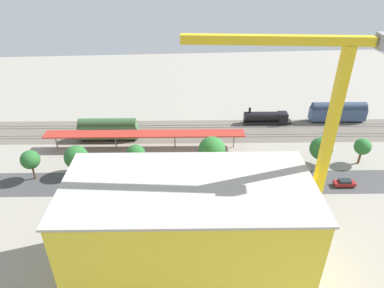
# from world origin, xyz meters

# --- Properties ---
(ground_plane) EXTENTS (206.20, 206.20, 0.00)m
(ground_plane) POSITION_xyz_m (0.00, 0.00, 0.00)
(ground_plane) COLOR gray
(ground_plane) RESTS_ON ground
(rail_bed) EXTENTS (129.49, 21.75, 0.01)m
(rail_bed) POSITION_xyz_m (0.00, -21.96, 0.00)
(rail_bed) COLOR #665E54
(rail_bed) RESTS_ON ground
(street_asphalt) EXTENTS (129.18, 16.72, 0.01)m
(street_asphalt) POSITION_xyz_m (0.00, 3.04, 0.00)
(street_asphalt) COLOR #424244
(street_asphalt) RESTS_ON ground
(track_rails) EXTENTS (128.65, 15.33, 0.12)m
(track_rails) POSITION_xyz_m (0.00, -21.96, 0.18)
(track_rails) COLOR #9E9EA8
(track_rails) RESTS_ON ground
(platform_canopy_near) EXTENTS (52.35, 7.15, 4.43)m
(platform_canopy_near) POSITION_xyz_m (9.97, -13.37, 4.22)
(platform_canopy_near) COLOR #A82D23
(platform_canopy_near) RESTS_ON ground
(locomotive) EXTENTS (14.40, 3.72, 5.25)m
(locomotive) POSITION_xyz_m (-26.12, -24.98, 1.87)
(locomotive) COLOR black
(locomotive) RESTS_ON ground
(passenger_coach) EXTENTS (16.87, 4.14, 6.19)m
(passenger_coach) POSITION_xyz_m (-47.65, -24.98, 3.25)
(passenger_coach) COLOR black
(passenger_coach) RESTS_ON ground
(freight_coach_far) EXTENTS (16.35, 4.04, 6.28)m
(freight_coach_far) POSITION_xyz_m (20.34, -18.94, 3.30)
(freight_coach_far) COLOR black
(freight_coach_far) RESTS_ON ground
(parked_car_0) EXTENTS (4.76, 2.00, 1.63)m
(parked_car_0) POSITION_xyz_m (-35.27, 6.77, 0.73)
(parked_car_0) COLOR black
(parked_car_0) RESTS_ON ground
(parked_car_1) EXTENTS (4.54, 2.09, 1.63)m
(parked_car_1) POSITION_xyz_m (-26.29, 6.80, 0.72)
(parked_car_1) COLOR black
(parked_car_1) RESTS_ON ground
(parked_car_2) EXTENTS (4.64, 2.04, 1.53)m
(parked_car_2) POSITION_xyz_m (-18.46, 6.27, 0.69)
(parked_car_2) COLOR black
(parked_car_2) RESTS_ON ground
(parked_car_3) EXTENTS (4.82, 1.79, 1.71)m
(parked_car_3) POSITION_xyz_m (-10.69, 6.79, 0.76)
(parked_car_3) COLOR black
(parked_car_3) RESTS_ON ground
(parked_car_4) EXTENTS (4.76, 1.89, 1.80)m
(parked_car_4) POSITION_xyz_m (-2.99, 6.44, 0.79)
(parked_car_4) COLOR black
(parked_car_4) RESTS_ON ground
(construction_building) EXTENTS (37.24, 19.19, 17.07)m
(construction_building) POSITION_xyz_m (1.13, 26.70, 8.54)
(construction_building) COLOR yellow
(construction_building) RESTS_ON ground
(construction_roof_slab) EXTENTS (37.88, 19.82, 0.40)m
(construction_roof_slab) POSITION_xyz_m (1.13, 26.70, 17.27)
(construction_roof_slab) COLOR #B7B2A8
(construction_roof_slab) RESTS_ON construction_building
(tower_crane) EXTENTS (27.67, 5.09, 37.54)m
(tower_crane) POSITION_xyz_m (-17.93, 22.84, 22.35)
(tower_crane) COLOR gray
(tower_crane) RESTS_ON ground
(box_truck_0) EXTENTS (8.83, 3.56, 3.28)m
(box_truck_0) POSITION_xyz_m (15.64, 13.00, 1.64)
(box_truck_0) COLOR black
(box_truck_0) RESTS_ON ground
(box_truck_1) EXTENTS (10.36, 2.61, 3.41)m
(box_truck_1) POSITION_xyz_m (2.33, 14.05, 1.68)
(box_truck_1) COLOR black
(box_truck_1) RESTS_ON ground
(street_tree_0) EXTENTS (4.32, 4.32, 7.36)m
(street_tree_0) POSITION_xyz_m (35.04, -1.35, 5.17)
(street_tree_0) COLOR brown
(street_tree_0) RESTS_ON ground
(street_tree_1) EXTENTS (4.46, 4.46, 7.42)m
(street_tree_1) POSITION_xyz_m (11.48, -2.03, 5.17)
(street_tree_1) COLOR brown
(street_tree_1) RESTS_ON ground
(street_tree_2) EXTENTS (5.57, 5.57, 7.33)m
(street_tree_2) POSITION_xyz_m (25.23, -2.68, 4.53)
(street_tree_2) COLOR brown
(street_tree_2) RESTS_ON ground
(street_tree_3) EXTENTS (4.04, 4.04, 6.83)m
(street_tree_3) POSITION_xyz_m (-43.01, -1.97, 4.76)
(street_tree_3) COLOR brown
(street_tree_3) RESTS_ON ground
(street_tree_4) EXTENTS (5.49, 5.49, 7.35)m
(street_tree_4) POSITION_xyz_m (-32.81, -2.13, 4.59)
(street_tree_4) COLOR brown
(street_tree_4) RESTS_ON ground
(street_tree_5) EXTENTS (6.31, 6.31, 8.93)m
(street_tree_5) POSITION_xyz_m (-6.18, -1.57, 5.76)
(street_tree_5) COLOR brown
(street_tree_5) RESTS_ON ground
(traffic_light) EXTENTS (0.50, 0.36, 6.05)m
(traffic_light) POSITION_xyz_m (19.29, 7.87, 4.03)
(traffic_light) COLOR #333333
(traffic_light) RESTS_ON ground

